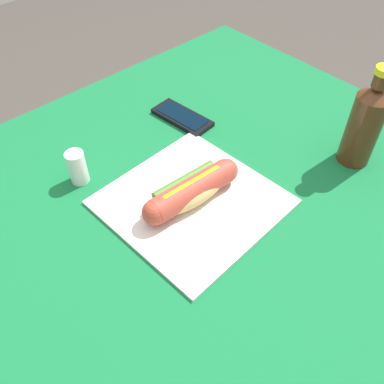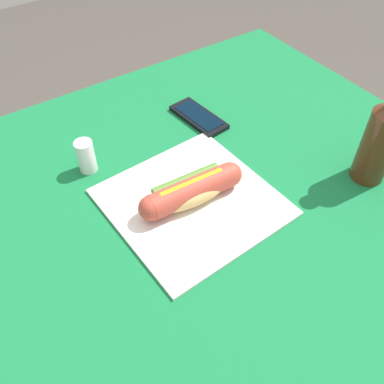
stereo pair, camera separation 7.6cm
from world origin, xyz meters
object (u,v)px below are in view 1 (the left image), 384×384
Objects in this scene: cell_phone at (182,117)px; soda_bottle at (365,123)px; salt_shaker at (77,167)px; hot_dog at (192,191)px.

soda_bottle is at bearing -63.21° from cell_phone.
soda_bottle reaches higher than cell_phone.
salt_shaker is at bearing -177.68° from cell_phone.
hot_dog is 0.36m from soda_bottle.
salt_shaker reaches higher than hot_dog.
soda_bottle is 0.56m from salt_shaker.
cell_phone is 0.39m from soda_bottle.
soda_bottle is (0.33, -0.14, 0.06)m from hot_dog.
soda_bottle is at bearing -22.37° from hot_dog.
hot_dog is 0.26m from cell_phone.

